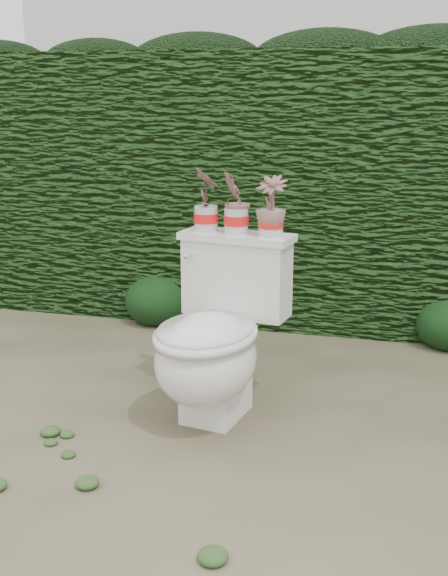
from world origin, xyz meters
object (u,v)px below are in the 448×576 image
(potted_plant_left, at_px, (206,201))
(potted_plant_right, at_px, (271,208))
(potted_plant_center, at_px, (236,204))
(toilet, at_px, (214,340))

(potted_plant_left, distance_m, potted_plant_right, 0.31)
(potted_plant_left, bearing_deg, potted_plant_right, -140.06)
(potted_plant_left, xyz_separation_m, potted_plant_right, (0.30, -0.05, -0.01))
(potted_plant_center, bearing_deg, potted_plant_left, -97.95)
(toilet, xyz_separation_m, potted_plant_center, (0.04, 0.24, 0.55))
(toilet, xyz_separation_m, potted_plant_left, (-0.11, 0.26, 0.55))
(potted_plant_left, relative_size, potted_plant_center, 1.04)
(potted_plant_right, bearing_deg, potted_plant_center, 177.35)
(toilet, distance_m, potted_plant_right, 0.61)
(potted_plant_left, bearing_deg, potted_plant_center, -140.06)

